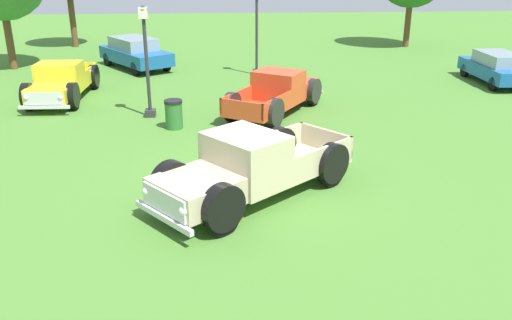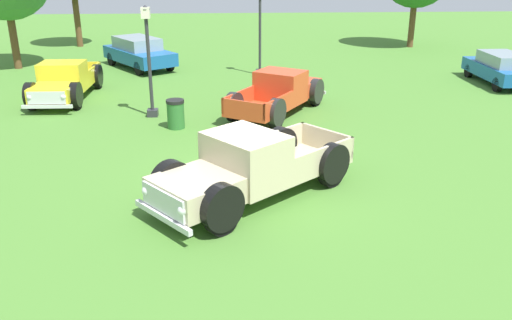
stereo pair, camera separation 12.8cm
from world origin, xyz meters
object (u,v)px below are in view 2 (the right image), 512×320
(sedan_distant_a, at_px, (501,68))
(pickup_truck_behind_left, at_px, (281,92))
(pickup_truck_behind_right, at_px, (63,83))
(pickup_truck_foreground, at_px, (244,170))
(lamp_post_far, at_px, (260,30))
(sedan_distant_b, at_px, (139,52))
(lamp_post_near, at_px, (149,60))
(trash_can, at_px, (176,114))

(sedan_distant_a, bearing_deg, pickup_truck_behind_left, -159.57)
(pickup_truck_behind_right, relative_size, sedan_distant_a, 1.20)
(pickup_truck_foreground, height_order, sedan_distant_a, pickup_truck_foreground)
(pickup_truck_behind_left, relative_size, lamp_post_far, 1.26)
(sedan_distant_b, bearing_deg, pickup_truck_behind_left, -52.36)
(sedan_distant_b, distance_m, lamp_post_near, 8.75)
(sedan_distant_a, distance_m, trash_can, 14.64)
(sedan_distant_a, xyz_separation_m, trash_can, (-13.56, -5.52, -0.23))
(sedan_distant_a, bearing_deg, lamp_post_near, -164.20)
(pickup_truck_behind_left, height_order, pickup_truck_behind_right, pickup_truck_behind_right)
(pickup_truck_foreground, xyz_separation_m, sedan_distant_a, (11.54, 11.11, -0.05))
(pickup_truck_behind_right, bearing_deg, pickup_truck_behind_left, -13.28)
(lamp_post_near, distance_m, trash_can, 2.27)
(pickup_truck_behind_right, bearing_deg, sedan_distant_a, 5.54)
(pickup_truck_behind_left, xyz_separation_m, pickup_truck_behind_right, (-8.22, 1.94, 0.00))
(pickup_truck_foreground, xyz_separation_m, sedan_distant_b, (-4.64, 15.51, 0.02))
(pickup_truck_foreground, bearing_deg, trash_can, 109.88)
(pickup_truck_foreground, distance_m, sedan_distant_a, 16.02)
(lamp_post_far, relative_size, trash_can, 4.16)
(pickup_truck_behind_left, bearing_deg, sedan_distant_b, 127.64)
(sedan_distant_b, bearing_deg, pickup_truck_foreground, -73.34)
(pickup_truck_foreground, bearing_deg, pickup_truck_behind_left, 77.79)
(sedan_distant_b, height_order, trash_can, sedan_distant_b)
(trash_can, bearing_deg, pickup_truck_behind_right, 140.72)
(pickup_truck_behind_left, bearing_deg, lamp_post_far, 93.44)
(pickup_truck_foreground, distance_m, lamp_post_far, 13.72)
(pickup_truck_behind_right, height_order, lamp_post_far, lamp_post_far)
(sedan_distant_a, height_order, sedan_distant_b, sedan_distant_b)
(pickup_truck_foreground, distance_m, pickup_truck_behind_right, 11.46)
(sedan_distant_a, bearing_deg, sedan_distant_b, 164.79)
(trash_can, bearing_deg, sedan_distant_a, 22.13)
(pickup_truck_behind_right, bearing_deg, lamp_post_near, -32.66)
(pickup_truck_foreground, bearing_deg, lamp_post_far, 84.82)
(pickup_truck_foreground, bearing_deg, pickup_truck_behind_right, 125.27)
(pickup_truck_behind_right, distance_m, trash_can, 5.93)
(pickup_truck_foreground, relative_size, trash_can, 5.46)
(lamp_post_near, distance_m, lamp_post_far, 7.81)
(pickup_truck_behind_left, distance_m, sedan_distant_a, 10.60)
(sedan_distant_a, height_order, lamp_post_far, lamp_post_far)
(pickup_truck_behind_left, relative_size, lamp_post_near, 1.32)
(pickup_truck_behind_right, bearing_deg, pickup_truck_foreground, -54.73)
(sedan_distant_a, bearing_deg, pickup_truck_behind_right, -174.46)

